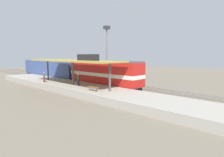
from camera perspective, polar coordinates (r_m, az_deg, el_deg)
ground_plane at (r=34.77m, az=-2.47°, el=-2.04°), size 120.00×120.00×0.00m
track_near at (r=33.43m, az=-4.95°, el=-2.37°), size 3.20×110.00×0.16m
track_far at (r=36.59m, az=0.47°, el=-1.52°), size 3.20×110.00×0.16m
platform at (r=30.56m, az=-11.45°, el=-2.58°), size 6.00×44.00×0.90m
station_canopy at (r=30.08m, az=-11.53°, el=5.09°), size 5.20×18.00×4.70m
platform_bench at (r=24.61m, az=-5.70°, el=-2.68°), size 0.44×1.70×0.50m
locomotive at (r=31.58m, az=-2.47°, el=1.45°), size 2.93×14.43×4.44m
passenger_carriage_single at (r=46.24m, az=-18.12°, el=2.77°), size 2.90×20.00×4.24m
freight_car at (r=37.97m, az=-2.08°, el=1.73°), size 2.80×12.00×3.54m
light_mast at (r=42.10m, az=-1.58°, el=11.01°), size 1.10×1.10×11.70m
person_waiting at (r=29.40m, az=-10.06°, el=-0.16°), size 0.34×0.34×1.71m
person_walking at (r=34.12m, az=-19.65°, el=0.53°), size 0.34×0.34×1.71m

